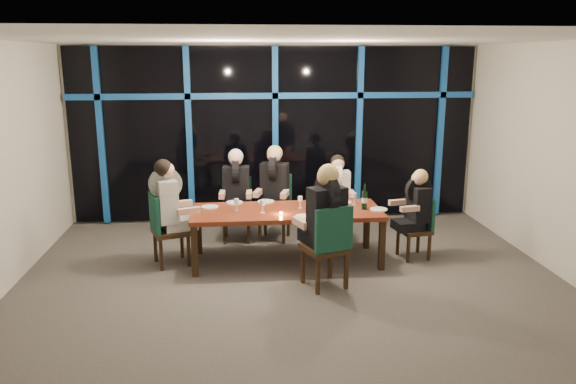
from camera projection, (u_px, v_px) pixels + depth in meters
name	position (u px, v px, depth m)	size (l,w,h in m)	color
room	(293.00, 124.00, 6.64)	(7.04, 7.00, 3.02)	#56504B
window_wall	(276.00, 132.00, 9.59)	(6.86, 0.43, 2.94)	black
dining_table	(287.00, 214.00, 7.73)	(2.60, 1.00, 0.75)	maroon
chair_far_left	(237.00, 205.00, 8.75)	(0.48, 0.48, 0.98)	#311D10
chair_far_mid	(275.00, 203.00, 8.79)	(0.58, 0.58, 1.01)	#311D10
chair_far_right	(336.00, 207.00, 8.77)	(0.44, 0.44, 0.91)	#311D10
chair_end_left	(164.00, 226.00, 7.62)	(0.60, 0.60, 1.01)	#311D10
chair_end_right	(419.00, 224.00, 7.94)	(0.47, 0.47, 0.88)	#311D10
chair_near_mid	(328.00, 243.00, 6.83)	(0.64, 0.64, 1.07)	#311D10
diner_far_left	(236.00, 182.00, 8.58)	(0.50, 0.62, 0.95)	black
diner_far_mid	(274.00, 179.00, 8.62)	(0.59, 0.68, 0.98)	black
diner_far_right	(338.00, 185.00, 8.61)	(0.46, 0.58, 0.89)	silver
diner_end_left	(169.00, 197.00, 7.56)	(0.69, 0.61, 0.98)	black
diner_end_right	(416.00, 201.00, 7.84)	(0.58, 0.47, 0.85)	black
diner_near_mid	(325.00, 208.00, 6.81)	(0.65, 0.73, 1.04)	black
plate_far_left	(234.00, 202.00, 8.07)	(0.24, 0.24, 0.01)	white
plate_far_mid	(266.00, 201.00, 8.13)	(0.24, 0.24, 0.01)	white
plate_far_right	(343.00, 202.00, 8.09)	(0.24, 0.24, 0.01)	white
plate_end_left	(210.00, 207.00, 7.84)	(0.24, 0.24, 0.01)	white
plate_end_right	(379.00, 209.00, 7.71)	(0.24, 0.24, 0.01)	white
plate_near_mid	(304.00, 217.00, 7.36)	(0.24, 0.24, 0.01)	white
wine_bottle	(364.00, 200.00, 7.72)	(0.08, 0.08, 0.35)	black
water_pitcher	(336.00, 205.00, 7.56)	(0.14, 0.12, 0.22)	silver
tea_light	(281.00, 213.00, 7.49)	(0.04, 0.04, 0.03)	#FFAE4C
wine_glass_a	(262.00, 203.00, 7.53)	(0.07, 0.07, 0.18)	silver
wine_glass_b	(300.00, 200.00, 7.77)	(0.06, 0.06, 0.17)	silver
wine_glass_c	(322.00, 200.00, 7.73)	(0.07, 0.07, 0.18)	white
wine_glass_d	(236.00, 202.00, 7.66)	(0.06, 0.06, 0.17)	silver
wine_glass_e	(354.00, 196.00, 7.96)	(0.07, 0.07, 0.17)	silver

